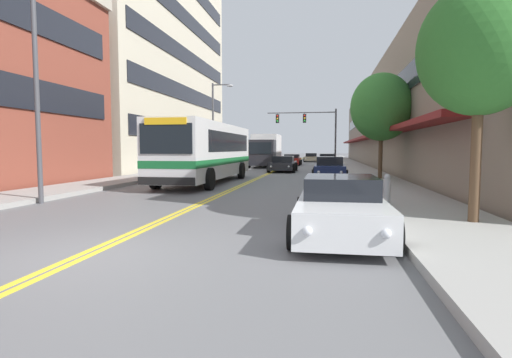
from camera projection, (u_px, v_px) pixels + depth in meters
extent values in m
plane|color=slate|center=(286.00, 166.00, 43.32)|extent=(240.00, 240.00, 0.00)
cube|color=#9E9B96|center=(224.00, 164.00, 44.48)|extent=(2.82, 106.00, 0.17)
cube|color=#9E9B96|center=(351.00, 165.00, 42.15)|extent=(2.82, 106.00, 0.17)
cube|color=yellow|center=(285.00, 166.00, 43.34)|extent=(0.14, 106.00, 0.01)
cube|color=yellow|center=(287.00, 166.00, 43.30)|extent=(0.14, 106.00, 0.01)
cube|color=black|center=(18.00, 91.00, 16.59)|extent=(0.08, 13.10, 1.40)
cube|color=black|center=(14.00, 8.00, 16.33)|extent=(0.08, 13.10, 1.40)
cube|color=beige|center=(126.00, 23.00, 37.73)|extent=(12.00, 25.48, 27.48)
cube|color=black|center=(189.00, 132.00, 37.49)|extent=(0.08, 23.44, 1.40)
cube|color=black|center=(188.00, 95.00, 37.23)|extent=(0.08, 23.44, 1.40)
cube|color=black|center=(188.00, 57.00, 36.97)|extent=(0.08, 23.44, 1.40)
cube|color=black|center=(187.00, 19.00, 36.71)|extent=(0.08, 23.44, 1.40)
cube|color=gray|center=(409.00, 122.00, 40.86)|extent=(8.00, 68.00, 9.19)
cube|color=maroon|center=(363.00, 139.00, 41.75)|extent=(1.10, 61.20, 0.24)
cube|color=black|center=(368.00, 111.00, 41.45)|extent=(0.08, 61.20, 1.40)
cube|color=silver|center=(207.00, 150.00, 21.56)|extent=(2.47, 11.24, 2.79)
cube|color=#196B33|center=(207.00, 161.00, 21.60)|extent=(2.49, 11.26, 0.32)
cube|color=black|center=(210.00, 142.00, 22.08)|extent=(2.50, 8.77, 1.00)
cube|color=black|center=(166.00, 139.00, 15.98)|extent=(2.22, 0.04, 1.23)
cube|color=yellow|center=(165.00, 121.00, 15.91)|extent=(1.78, 0.06, 0.28)
cube|color=black|center=(166.00, 181.00, 16.09)|extent=(2.42, 0.08, 0.32)
cylinder|color=black|center=(156.00, 178.00, 18.11)|extent=(0.30, 1.00, 1.00)
cylinder|color=black|center=(209.00, 179.00, 17.68)|extent=(0.30, 1.00, 1.00)
cylinder|color=black|center=(202.00, 170.00, 24.90)|extent=(0.30, 1.00, 1.00)
cylinder|color=black|center=(241.00, 171.00, 24.48)|extent=(0.30, 1.00, 1.00)
cube|color=black|center=(225.00, 164.00, 34.87)|extent=(1.88, 4.71, 0.58)
cube|color=black|center=(226.00, 158.00, 35.01)|extent=(1.62, 2.07, 0.45)
cylinder|color=black|center=(210.00, 167.00, 33.61)|extent=(0.22, 0.67, 0.67)
cylinder|color=black|center=(232.00, 167.00, 33.28)|extent=(0.22, 0.67, 0.67)
cylinder|color=black|center=(219.00, 165.00, 36.48)|extent=(0.22, 0.67, 0.67)
cylinder|color=black|center=(240.00, 165.00, 36.15)|extent=(0.22, 0.67, 0.67)
sphere|color=silver|center=(211.00, 165.00, 32.64)|extent=(0.16, 0.16, 0.16)
sphere|color=silver|center=(226.00, 165.00, 32.42)|extent=(0.16, 0.16, 0.16)
cube|color=red|center=(225.00, 163.00, 37.30)|extent=(0.18, 0.04, 0.10)
cube|color=red|center=(239.00, 163.00, 37.08)|extent=(0.18, 0.04, 0.10)
cube|color=white|center=(340.00, 212.00, 8.43)|extent=(1.73, 4.40, 0.64)
cube|color=black|center=(341.00, 186.00, 8.56)|extent=(1.48, 1.93, 0.43)
cylinder|color=black|center=(294.00, 232.00, 7.25)|extent=(0.22, 0.64, 0.64)
cylinder|color=black|center=(395.00, 236.00, 6.96)|extent=(0.22, 0.64, 0.64)
cylinder|color=black|center=(302.00, 210.00, 9.93)|extent=(0.22, 0.64, 0.64)
cylinder|color=black|center=(375.00, 212.00, 9.63)|extent=(0.22, 0.64, 0.64)
sphere|color=silver|center=(307.00, 231.00, 6.35)|extent=(0.16, 0.16, 0.16)
sphere|color=silver|center=(386.00, 234.00, 6.15)|extent=(0.16, 0.16, 0.16)
cube|color=red|center=(314.00, 198.00, 10.70)|extent=(0.18, 0.04, 0.10)
cube|color=red|center=(361.00, 199.00, 10.49)|extent=(0.18, 0.04, 0.10)
cube|color=beige|center=(327.00, 161.00, 41.12)|extent=(1.76, 4.15, 0.69)
cube|color=black|center=(327.00, 156.00, 41.24)|extent=(1.51, 1.83, 0.45)
cylinder|color=black|center=(318.00, 164.00, 40.02)|extent=(0.22, 0.63, 0.63)
cylinder|color=black|center=(336.00, 164.00, 39.71)|extent=(0.22, 0.63, 0.63)
cylinder|color=black|center=(319.00, 163.00, 42.55)|extent=(0.22, 0.63, 0.63)
cylinder|color=black|center=(336.00, 163.00, 42.24)|extent=(0.22, 0.63, 0.63)
sphere|color=silver|center=(321.00, 162.00, 39.15)|extent=(0.16, 0.16, 0.16)
sphere|color=silver|center=(334.00, 162.00, 38.95)|extent=(0.16, 0.16, 0.16)
cube|color=red|center=(321.00, 161.00, 43.27)|extent=(0.18, 0.04, 0.10)
cube|color=red|center=(333.00, 161.00, 43.06)|extent=(0.18, 0.04, 0.10)
cube|color=#19234C|center=(329.00, 171.00, 23.71)|extent=(1.74, 4.08, 0.69)
cube|color=black|center=(330.00, 161.00, 23.83)|extent=(1.50, 1.80, 0.49)
cylinder|color=black|center=(314.00, 175.00, 22.63)|extent=(0.22, 0.67, 0.67)
cylinder|color=black|center=(346.00, 176.00, 22.33)|extent=(0.22, 0.67, 0.67)
cylinder|color=black|center=(315.00, 173.00, 25.12)|extent=(0.22, 0.67, 0.67)
cylinder|color=black|center=(344.00, 173.00, 24.82)|extent=(0.22, 0.67, 0.67)
sphere|color=silver|center=(319.00, 172.00, 21.79)|extent=(0.16, 0.16, 0.16)
sphere|color=silver|center=(341.00, 172.00, 21.58)|extent=(0.16, 0.16, 0.16)
cube|color=red|center=(319.00, 168.00, 25.83)|extent=(0.18, 0.04, 0.10)
cube|color=red|center=(339.00, 169.00, 25.62)|extent=(0.18, 0.04, 0.10)
cube|color=#232328|center=(283.00, 166.00, 31.93)|extent=(1.89, 4.40, 0.57)
cube|color=black|center=(283.00, 159.00, 32.06)|extent=(1.62, 1.93, 0.49)
cylinder|color=black|center=(269.00, 168.00, 30.76)|extent=(0.22, 0.68, 0.68)
cylinder|color=black|center=(294.00, 168.00, 30.44)|extent=(0.22, 0.68, 0.68)
cylinder|color=black|center=(273.00, 167.00, 33.44)|extent=(0.22, 0.68, 0.68)
cylinder|color=black|center=(296.00, 167.00, 33.11)|extent=(0.22, 0.68, 0.68)
sphere|color=silver|center=(271.00, 167.00, 29.86)|extent=(0.16, 0.16, 0.16)
sphere|color=silver|center=(289.00, 167.00, 29.63)|extent=(0.16, 0.16, 0.16)
cube|color=red|center=(278.00, 164.00, 34.21)|extent=(0.18, 0.04, 0.10)
cube|color=red|center=(293.00, 164.00, 33.98)|extent=(0.18, 0.04, 0.10)
cube|color=maroon|center=(292.00, 161.00, 44.37)|extent=(1.82, 4.36, 0.65)
cube|color=black|center=(292.00, 156.00, 44.50)|extent=(1.57, 1.92, 0.40)
cylinder|color=black|center=(282.00, 163.00, 43.21)|extent=(0.22, 0.60, 0.60)
cylinder|color=black|center=(299.00, 163.00, 42.89)|extent=(0.22, 0.60, 0.60)
cylinder|color=black|center=(285.00, 162.00, 45.87)|extent=(0.22, 0.60, 0.60)
cylinder|color=black|center=(301.00, 162.00, 45.55)|extent=(0.22, 0.60, 0.60)
sphere|color=silver|center=(284.00, 161.00, 42.31)|extent=(0.16, 0.16, 0.16)
sphere|color=silver|center=(296.00, 161.00, 42.09)|extent=(0.16, 0.16, 0.16)
cube|color=red|center=(288.00, 160.00, 46.63)|extent=(0.18, 0.04, 0.10)
cube|color=red|center=(299.00, 160.00, 46.41)|extent=(0.18, 0.04, 0.10)
cube|color=#BCAD89|center=(311.00, 158.00, 56.78)|extent=(1.75, 4.80, 0.55)
cube|color=black|center=(311.00, 155.00, 56.93)|extent=(1.51, 2.11, 0.46)
cylinder|color=black|center=(304.00, 159.00, 55.48)|extent=(0.22, 0.66, 0.66)
cylinder|color=black|center=(317.00, 160.00, 55.17)|extent=(0.22, 0.66, 0.66)
cylinder|color=black|center=(305.00, 159.00, 58.40)|extent=(0.22, 0.66, 0.66)
cylinder|color=black|center=(318.00, 159.00, 58.10)|extent=(0.22, 0.66, 0.66)
sphere|color=silver|center=(306.00, 159.00, 54.50)|extent=(0.16, 0.16, 0.16)
sphere|color=silver|center=(315.00, 159.00, 54.30)|extent=(0.16, 0.16, 0.16)
cube|color=red|center=(307.00, 158.00, 59.25)|extent=(0.18, 0.04, 0.10)
cube|color=red|center=(316.00, 158.00, 59.04)|extent=(0.18, 0.04, 0.10)
cube|color=#232328|center=(262.00, 153.00, 37.61)|extent=(2.47, 1.99, 2.41)
cube|color=black|center=(260.00, 148.00, 36.58)|extent=(2.10, 0.04, 1.06)
cube|color=white|center=(267.00, 149.00, 40.85)|extent=(2.52, 4.64, 3.01)
cylinder|color=black|center=(249.00, 164.00, 37.90)|extent=(0.28, 0.84, 0.84)
cylinder|color=black|center=(275.00, 164.00, 37.48)|extent=(0.28, 0.84, 0.84)
cylinder|color=black|center=(257.00, 162.00, 42.53)|extent=(0.28, 0.84, 0.84)
cylinder|color=black|center=(280.00, 162.00, 42.10)|extent=(0.28, 0.84, 0.84)
cylinder|color=#47474C|center=(335.00, 138.00, 41.37)|extent=(0.18, 0.18, 5.96)
cylinder|color=#47474C|center=(301.00, 113.00, 41.77)|extent=(7.14, 0.11, 0.11)
cube|color=black|center=(305.00, 118.00, 41.76)|extent=(0.34, 0.26, 0.92)
sphere|color=red|center=(305.00, 116.00, 41.58)|extent=(0.18, 0.18, 0.18)
sphere|color=yellow|center=(304.00, 118.00, 41.60)|extent=(0.18, 0.18, 0.18)
sphere|color=green|center=(304.00, 121.00, 41.62)|extent=(0.18, 0.18, 0.18)
cylinder|color=black|center=(305.00, 113.00, 41.72)|extent=(0.02, 0.02, 0.14)
cube|color=black|center=(277.00, 119.00, 42.24)|extent=(0.34, 0.26, 0.92)
sphere|color=red|center=(277.00, 116.00, 42.06)|extent=(0.18, 0.18, 0.18)
sphere|color=yellow|center=(277.00, 119.00, 42.08)|extent=(0.18, 0.18, 0.18)
sphere|color=green|center=(277.00, 121.00, 42.10)|extent=(0.18, 0.18, 0.18)
cylinder|color=black|center=(278.00, 114.00, 42.20)|extent=(0.02, 0.02, 0.14)
cylinder|color=#47474C|center=(35.00, 62.00, 13.06)|extent=(0.16, 0.16, 9.36)
cylinder|color=#47474C|center=(213.00, 127.00, 33.95)|extent=(0.16, 0.16, 7.36)
cylinder|color=#47474C|center=(221.00, 85.00, 33.55)|extent=(1.50, 0.10, 0.10)
ellipsoid|color=#B2B2B7|center=(230.00, 86.00, 33.44)|extent=(0.56, 0.28, 0.20)
cylinder|color=brown|center=(476.00, 162.00, 9.04)|extent=(0.23, 0.23, 2.74)
ellipsoid|color=#2D6B28|center=(480.00, 48.00, 8.84)|extent=(2.70, 2.70, 2.97)
cylinder|color=brown|center=(380.00, 156.00, 22.45)|extent=(0.23, 0.23, 2.53)
ellipsoid|color=#387F33|center=(382.00, 107.00, 22.24)|extent=(3.42, 3.42, 3.76)
cylinder|color=#B7B7BC|center=(387.00, 191.00, 12.00)|extent=(0.22, 0.22, 0.76)
sphere|color=#B7B7BC|center=(387.00, 177.00, 11.97)|extent=(0.20, 0.20, 0.20)
cylinder|color=#B7B7BC|center=(382.00, 189.00, 12.02)|extent=(0.08, 0.10, 0.10)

